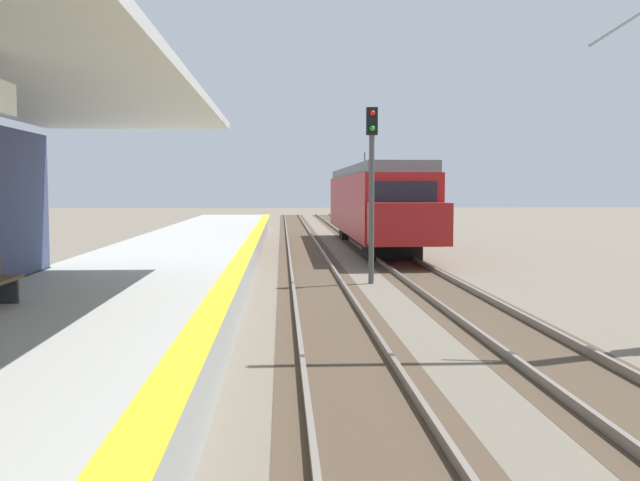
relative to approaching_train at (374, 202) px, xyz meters
The scene contains 5 objects.
station_platform 21.95m from the approaching_train, 110.89° to the right, with size 5.00×80.00×0.91m.
track_pair_nearest_platform 16.93m from the approaching_train, 101.70° to the right, with size 2.34×120.00×0.16m.
track_pair_middle 16.58m from the approaching_train, 90.02° to the right, with size 2.34×120.00×0.16m.
approaching_train is the anchor object (origin of this frame).
rail_signal_post 13.31m from the approaching_train, 97.73° to the right, with size 0.32×0.34×5.20m.
Camera 1 is at (0.86, 2.19, 2.81)m, focal length 40.27 mm.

